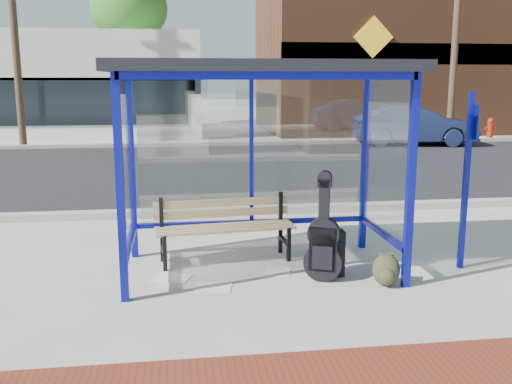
{
  "coord_description": "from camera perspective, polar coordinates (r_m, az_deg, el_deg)",
  "views": [
    {
      "loc": [
        -0.93,
        -6.38,
        2.22
      ],
      "look_at": [
        -0.02,
        0.2,
        0.91
      ],
      "focal_mm": 40.0,
      "sensor_mm": 36.0,
      "label": 1
    }
  ],
  "objects": [
    {
      "name": "ground",
      "position": [
        6.82,
        0.38,
        -7.83
      ],
      "size": [
        120.0,
        120.0,
        0.0
      ],
      "primitive_type": "plane",
      "color": "#B2ADA0",
      "rests_on": "ground"
    },
    {
      "name": "brick_paver_strip",
      "position": [
        4.48,
        5.45,
        -18.51
      ],
      "size": [
        60.0,
        1.0,
        0.01
      ],
      "primitive_type": "cube",
      "color": "maroon",
      "rests_on": "ground"
    },
    {
      "name": "curb_near",
      "position": [
        9.58,
        -2.13,
        -1.88
      ],
      "size": [
        60.0,
        0.25,
        0.12
      ],
      "primitive_type": "cube",
      "color": "gray",
      "rests_on": "ground"
    },
    {
      "name": "street_asphalt",
      "position": [
        14.58,
        -4.17,
        2.38
      ],
      "size": [
        60.0,
        10.0,
        0.0
      ],
      "primitive_type": "cube",
      "color": "black",
      "rests_on": "ground"
    },
    {
      "name": "curb_far",
      "position": [
        19.62,
        -5.17,
        4.79
      ],
      "size": [
        60.0,
        0.25,
        0.12
      ],
      "primitive_type": "cube",
      "color": "gray",
      "rests_on": "ground"
    },
    {
      "name": "far_sidewalk",
      "position": [
        21.52,
        -5.42,
        5.2
      ],
      "size": [
        60.0,
        4.0,
        0.01
      ],
      "primitive_type": "cube",
      "color": "#B2ADA0",
      "rests_on": "ground"
    },
    {
      "name": "bus_shelter",
      "position": [
        6.52,
        0.31,
        9.85
      ],
      "size": [
        3.3,
        1.8,
        2.42
      ],
      "color": "#0D1196",
      "rests_on": "ground"
    },
    {
      "name": "storefront_brown",
      "position": [
        26.45,
        12.14,
        13.04
      ],
      "size": [
        10.0,
        7.08,
        6.4
      ],
      "color": "#59331E",
      "rests_on": "ground"
    },
    {
      "name": "tree_mid",
      "position": [
        28.64,
        -12.6,
        17.38
      ],
      "size": [
        3.6,
        3.6,
        7.03
      ],
      "color": "#4C3826",
      "rests_on": "ground"
    },
    {
      "name": "tree_right",
      "position": [
        31.57,
        18.07,
        16.51
      ],
      "size": [
        3.6,
        3.6,
        7.03
      ],
      "color": "#4C3826",
      "rests_on": "ground"
    },
    {
      "name": "utility_pole_west",
      "position": [
        20.51,
        -23.09,
        15.58
      ],
      "size": [
        1.6,
        0.24,
        8.0
      ],
      "color": "#4C3826",
      "rests_on": "ground"
    },
    {
      "name": "utility_pole_east",
      "position": [
        22.22,
        19.39,
        15.42
      ],
      "size": [
        1.6,
        0.24,
        8.0
      ],
      "color": "#4C3826",
      "rests_on": "ground"
    },
    {
      "name": "bench",
      "position": [
        7.09,
        -3.18,
        -3.25
      ],
      "size": [
        1.75,
        0.59,
        0.81
      ],
      "rotation": [
        0.0,
        0.0,
        0.1
      ],
      "color": "black",
      "rests_on": "ground"
    },
    {
      "name": "guitar_bag",
      "position": [
        6.4,
        6.75,
        -5.16
      ],
      "size": [
        0.44,
        0.27,
        1.17
      ],
      "rotation": [
        0.0,
        0.0,
        -0.37
      ],
      "color": "black",
      "rests_on": "ground"
    },
    {
      "name": "suitcase",
      "position": [
        6.63,
        7.32,
        -6.04
      ],
      "size": [
        0.35,
        0.24,
        0.58
      ],
      "rotation": [
        0.0,
        0.0,
        -0.06
      ],
      "color": "black",
      "rests_on": "ground"
    },
    {
      "name": "backpack",
      "position": [
        6.44,
        12.9,
        -7.68
      ],
      "size": [
        0.35,
        0.33,
        0.36
      ],
      "rotation": [
        0.0,
        0.0,
        -0.26
      ],
      "color": "#2F2E1A",
      "rests_on": "ground"
    },
    {
      "name": "sign_post",
      "position": [
        7.08,
        20.37,
        1.98
      ],
      "size": [
        0.1,
        0.26,
        2.09
      ],
      "rotation": [
        0.0,
        0.0,
        -0.13
      ],
      "color": "navy",
      "rests_on": "ground"
    },
    {
      "name": "newspaper_a",
      "position": [
        6.64,
        -8.43,
        -8.48
      ],
      "size": [
        0.5,
        0.46,
        0.01
      ],
      "primitive_type": "cube",
      "rotation": [
        0.0,
        0.0,
        -0.41
      ],
      "color": "white",
      "rests_on": "ground"
    },
    {
      "name": "newspaper_b",
      "position": [
        6.3,
        -4.26,
        -9.49
      ],
      "size": [
        0.44,
        0.37,
        0.01
      ],
      "primitive_type": "cube",
      "rotation": [
        0.0,
        0.0,
        -0.19
      ],
      "color": "white",
      "rests_on": "ground"
    },
    {
      "name": "newspaper_c",
      "position": [
        6.76,
        2.19,
        -7.98
      ],
      "size": [
        0.38,
        0.44,
        0.01
      ],
      "primitive_type": "cube",
      "rotation": [
        0.0,
        0.0,
        1.3
      ],
      "color": "white",
      "rests_on": "ground"
    },
    {
      "name": "parked_car",
      "position": [
        20.41,
        15.47,
        6.43
      ],
      "size": [
        4.27,
        1.96,
        1.36
      ],
      "primitive_type": "imported",
      "rotation": [
        0.0,
        0.0,
        1.44
      ],
      "color": "#1A2449",
      "rests_on": "ground"
    },
    {
      "name": "fire_hydrant",
      "position": [
        23.09,
        22.38,
        5.93
      ],
      "size": [
        0.37,
        0.25,
        0.83
      ],
      "rotation": [
        0.0,
        0.0,
        -0.13
      ],
      "color": "#9F1D0B",
      "rests_on": "ground"
    }
  ]
}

